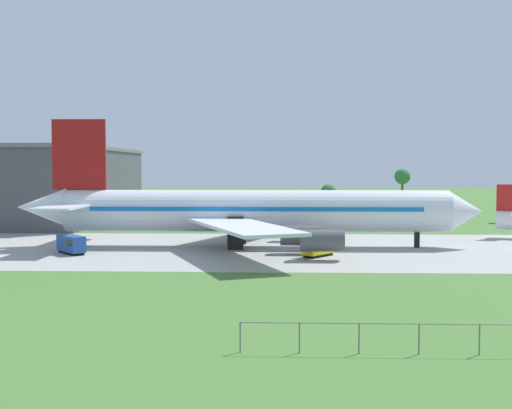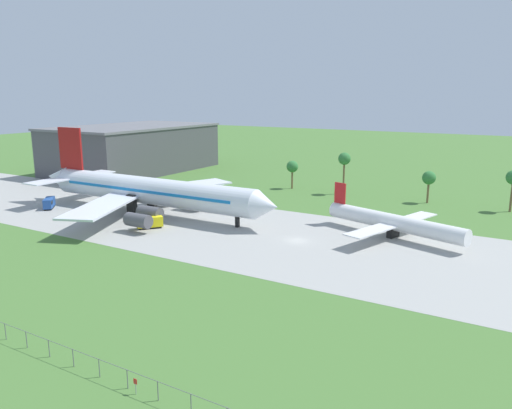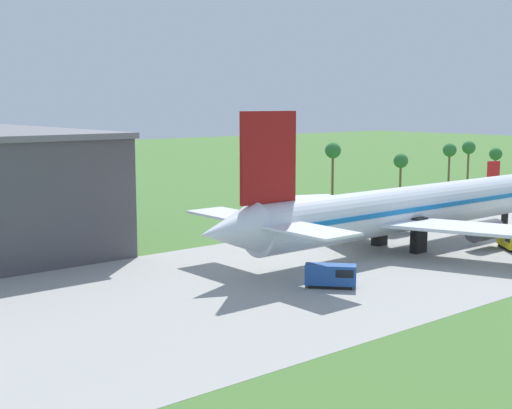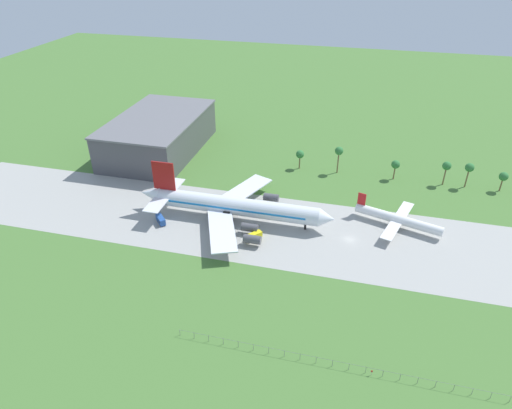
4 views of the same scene
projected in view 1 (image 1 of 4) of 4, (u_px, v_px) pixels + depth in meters
jet_airliner at (248, 211)px, 100.55m from camera, size 73.19×55.85×20.07m
baggage_tug at (72, 244)px, 92.39m from camera, size 5.39×5.66×2.70m
fuel_truck at (318, 247)px, 89.71m from camera, size 5.02×5.59×2.56m
terminal_building at (39, 184)px, 151.27m from camera, size 36.72×61.20×17.11m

